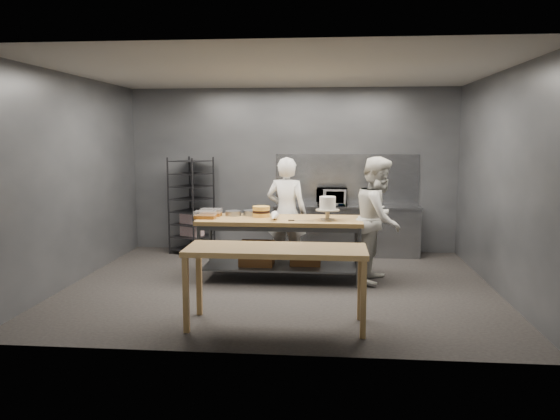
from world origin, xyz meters
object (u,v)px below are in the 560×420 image
at_px(microwave, 332,197).
at_px(chef_behind, 287,213).
at_px(chef_right, 378,219).
at_px(layer_cake, 261,212).
at_px(near_counter, 276,255).
at_px(frosted_cake_stand, 328,206).
at_px(speed_rack, 192,206).
at_px(work_table, 279,241).

bearing_deg(microwave, chef_behind, -122.93).
height_order(chef_right, layer_cake, chef_right).
height_order(near_counter, layer_cake, layer_cake).
relative_size(near_counter, frosted_cake_stand, 5.83).
relative_size(near_counter, microwave, 3.69).
xyz_separation_m(chef_right, microwave, (-0.68, 1.78, 0.13)).
distance_m(speed_rack, chef_right, 3.64).
distance_m(near_counter, chef_right, 2.45).
relative_size(work_table, layer_cake, 9.27).
height_order(speed_rack, chef_right, chef_right).
bearing_deg(chef_right, near_counter, 165.61).
height_order(near_counter, chef_behind, chef_behind).
distance_m(chef_behind, chef_right, 1.55).
distance_m(microwave, frosted_cake_stand, 1.95).
xyz_separation_m(speed_rack, chef_right, (3.22, -1.70, 0.06)).
bearing_deg(work_table, near_counter, -85.64).
bearing_deg(speed_rack, chef_behind, -29.66).
relative_size(work_table, near_counter, 1.20).
bearing_deg(chef_behind, microwave, -111.51).
bearing_deg(chef_right, frosted_cake_stand, 120.33).
distance_m(chef_right, layer_cake, 1.74).
height_order(chef_right, frosted_cake_stand, chef_right).
distance_m(speed_rack, microwave, 2.55).
distance_m(speed_rack, frosted_cake_stand, 3.12).
distance_m(work_table, near_counter, 2.07).
distance_m(chef_behind, microwave, 1.34).
bearing_deg(near_counter, chef_behind, 92.14).
bearing_deg(chef_right, microwave, 38.50).
relative_size(work_table, speed_rack, 1.37).
height_order(work_table, layer_cake, layer_cake).
distance_m(near_counter, chef_behind, 2.74).
xyz_separation_m(near_counter, layer_cake, (-0.44, 2.16, 0.19)).
distance_m(near_counter, frosted_cake_stand, 2.01).
distance_m(near_counter, layer_cake, 2.21).
bearing_deg(layer_cake, microwave, 57.91).
height_order(speed_rack, microwave, speed_rack).
bearing_deg(microwave, work_table, -113.31).
relative_size(chef_right, frosted_cake_stand, 5.34).
bearing_deg(work_table, chef_behind, 85.52).
bearing_deg(microwave, near_counter, -99.16).
xyz_separation_m(near_counter, frosted_cake_stand, (0.56, 1.91, 0.32)).
relative_size(speed_rack, layer_cake, 6.76).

